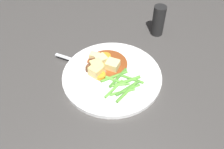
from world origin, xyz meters
The scene contains 27 objects.
ground_plane centered at (0.00, 0.00, 0.00)m, with size 3.00×3.00×0.00m, color #423F3D.
dinner_plate centered at (0.00, 0.00, 0.01)m, with size 0.29×0.29×0.01m, color white.
stew_sauce centered at (0.04, -0.01, 0.01)m, with size 0.12×0.12×0.00m, color brown.
carrot_slice_0 centered at (0.01, 0.03, 0.02)m, with size 0.03×0.03×0.01m, color orange.
carrot_slice_1 centered at (0.07, -0.01, 0.02)m, with size 0.03×0.03×0.01m, color orange.
carrot_slice_2 centered at (0.07, 0.02, 0.02)m, with size 0.03×0.03×0.01m, color orange.
carrot_slice_3 centered at (0.04, -0.01, 0.02)m, with size 0.03×0.03×0.01m, color orange.
potato_chunk_0 centered at (0.09, 0.01, 0.02)m, with size 0.03×0.02×0.02m, color #EAD68C.
potato_chunk_1 centered at (0.02, -0.01, 0.03)m, with size 0.04×0.03×0.03m, color #EAD68C.
potato_chunk_2 centered at (0.02, 0.04, 0.03)m, with size 0.03×0.03×0.03m, color #E5CC7A.
potato_chunk_3 centered at (0.05, 0.01, 0.03)m, with size 0.03×0.03×0.03m, color #EAD68C.
potato_chunk_4 centered at (0.04, 0.03, 0.03)m, with size 0.03×0.04×0.03m, color #E5CC7A.
meat_chunk_0 centered at (0.04, 0.05, 0.02)m, with size 0.02×0.02×0.02m, color brown.
meat_chunk_1 centered at (0.05, 0.03, 0.02)m, with size 0.03×0.03×0.02m, color #4C2B19.
green_bean_0 centered at (-0.02, 0.01, 0.02)m, with size 0.01×0.01×0.08m, color #66AD42.
green_bean_1 centered at (-0.01, 0.00, 0.02)m, with size 0.01×0.01×0.08m, color #599E38.
green_bean_2 centered at (-0.02, -0.01, 0.02)m, with size 0.01×0.01×0.08m, color #4C8E33.
green_bean_3 centered at (-0.08, 0.00, 0.02)m, with size 0.01×0.01×0.08m, color #599E38.
green_bean_4 centered at (-0.05, -0.02, 0.02)m, with size 0.01×0.01×0.08m, color #599E38.
green_bean_5 centered at (-0.05, -0.04, 0.02)m, with size 0.01×0.01×0.07m, color #599E38.
green_bean_6 centered at (-0.07, -0.01, 0.02)m, with size 0.01×0.01×0.07m, color #599E38.
green_bean_7 centered at (-0.05, 0.02, 0.02)m, with size 0.01×0.01×0.08m, color #66AD42.
green_bean_8 centered at (-0.05, 0.00, 0.02)m, with size 0.01×0.01×0.05m, color #66AD42.
green_bean_9 centered at (-0.07, -0.01, 0.02)m, with size 0.01×0.01×0.08m, color #4C8E33.
green_bean_10 centered at (-0.07, 0.01, 0.02)m, with size 0.01×0.01×0.07m, color #599E38.
fork centered at (0.08, 0.06, 0.01)m, with size 0.15×0.12×0.00m.
pepper_mill centered at (0.11, -0.24, 0.05)m, with size 0.04×0.04×0.10m, color black.
Camera 1 is at (-0.42, 0.23, 0.52)m, focal length 39.13 mm.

